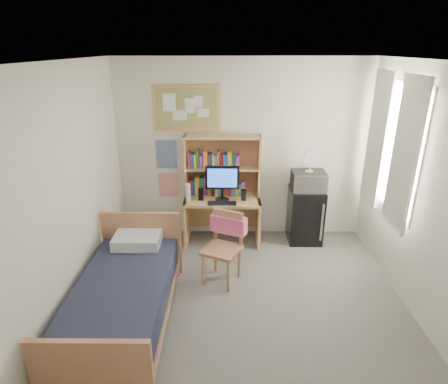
{
  "coord_description": "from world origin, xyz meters",
  "views": [
    {
      "loc": [
        -0.23,
        -3.16,
        2.72
      ],
      "look_at": [
        -0.26,
        1.2,
        1.01
      ],
      "focal_mm": 30.0,
      "sensor_mm": 36.0,
      "label": 1
    }
  ],
  "objects_px": {
    "desk_chair": "(222,249)",
    "bulletin_board": "(187,108)",
    "bed": "(124,303)",
    "desk": "(222,220)",
    "speaker_left": "(201,194)",
    "microwave": "(308,181)",
    "speaker_right": "(243,195)",
    "desk_fan": "(310,162)",
    "monitor": "(222,184)",
    "mini_fridge": "(305,215)"
  },
  "relations": [
    {
      "from": "desk_chair",
      "to": "bulletin_board",
      "type": "bearing_deg",
      "value": 135.46
    },
    {
      "from": "bulletin_board",
      "to": "bed",
      "type": "relative_size",
      "value": 0.5
    },
    {
      "from": "bulletin_board",
      "to": "desk",
      "type": "relative_size",
      "value": 0.86
    },
    {
      "from": "speaker_left",
      "to": "microwave",
      "type": "bearing_deg",
      "value": 3.49
    },
    {
      "from": "bulletin_board",
      "to": "bed",
      "type": "xyz_separation_m",
      "value": [
        -0.5,
        -2.09,
        -1.66
      ]
    },
    {
      "from": "desk_chair",
      "to": "desk",
      "type": "bearing_deg",
      "value": 114.75
    },
    {
      "from": "bulletin_board",
      "to": "speaker_right",
      "type": "relative_size",
      "value": 5.93
    },
    {
      "from": "bed",
      "to": "desk_fan",
      "type": "height_order",
      "value": "desk_fan"
    },
    {
      "from": "microwave",
      "to": "desk_fan",
      "type": "distance_m",
      "value": 0.28
    },
    {
      "from": "speaker_left",
      "to": "bed",
      "type": "bearing_deg",
      "value": -111.16
    },
    {
      "from": "speaker_left",
      "to": "desk_fan",
      "type": "bearing_deg",
      "value": 3.49
    },
    {
      "from": "desk",
      "to": "desk_chair",
      "type": "distance_m",
      "value": 1.03
    },
    {
      "from": "desk_chair",
      "to": "monitor",
      "type": "relative_size",
      "value": 1.78
    },
    {
      "from": "desk",
      "to": "speaker_left",
      "type": "distance_m",
      "value": 0.52
    },
    {
      "from": "desk",
      "to": "speaker_right",
      "type": "xyz_separation_m",
      "value": [
        0.3,
        -0.06,
        0.42
      ]
    },
    {
      "from": "bulletin_board",
      "to": "desk",
      "type": "distance_m",
      "value": 1.68
    },
    {
      "from": "bulletin_board",
      "to": "mini_fridge",
      "type": "relative_size",
      "value": 1.16
    },
    {
      "from": "microwave",
      "to": "speaker_right",
      "type": "bearing_deg",
      "value": -174.13
    },
    {
      "from": "bulletin_board",
      "to": "mini_fridge",
      "type": "distance_m",
      "value": 2.3
    },
    {
      "from": "desk_fan",
      "to": "mini_fridge",
      "type": "bearing_deg",
      "value": 90.0
    },
    {
      "from": "desk_chair",
      "to": "bed",
      "type": "distance_m",
      "value": 1.28
    },
    {
      "from": "desk_chair",
      "to": "mini_fridge",
      "type": "relative_size",
      "value": 1.09
    },
    {
      "from": "bulletin_board",
      "to": "speaker_left",
      "type": "xyz_separation_m",
      "value": [
        0.2,
        -0.34,
        -1.15
      ]
    },
    {
      "from": "bulletin_board",
      "to": "desk_chair",
      "type": "height_order",
      "value": "bulletin_board"
    },
    {
      "from": "desk",
      "to": "speaker_right",
      "type": "relative_size",
      "value": 6.87
    },
    {
      "from": "bed",
      "to": "speaker_right",
      "type": "bearing_deg",
      "value": 53.42
    },
    {
      "from": "bulletin_board",
      "to": "speaker_right",
      "type": "distance_m",
      "value": 1.45
    },
    {
      "from": "bed",
      "to": "monitor",
      "type": "relative_size",
      "value": 3.74
    },
    {
      "from": "microwave",
      "to": "bed",
      "type": "bearing_deg",
      "value": -139.83
    },
    {
      "from": "bed",
      "to": "monitor",
      "type": "height_order",
      "value": "monitor"
    },
    {
      "from": "speaker_left",
      "to": "monitor",
      "type": "bearing_deg",
      "value": 0.0
    },
    {
      "from": "speaker_left",
      "to": "desk_fan",
      "type": "xyz_separation_m",
      "value": [
        1.52,
        0.08,
        0.45
      ]
    },
    {
      "from": "mini_fridge",
      "to": "bed",
      "type": "relative_size",
      "value": 0.43
    },
    {
      "from": "desk",
      "to": "bed",
      "type": "relative_size",
      "value": 0.58
    },
    {
      "from": "speaker_right",
      "to": "microwave",
      "type": "xyz_separation_m",
      "value": [
        0.92,
        0.08,
        0.18
      ]
    },
    {
      "from": "bed",
      "to": "speaker_left",
      "type": "bearing_deg",
      "value": 68.37
    },
    {
      "from": "bulletin_board",
      "to": "monitor",
      "type": "xyz_separation_m",
      "value": [
        0.5,
        -0.34,
        -0.99
      ]
    },
    {
      "from": "mini_fridge",
      "to": "desk_fan",
      "type": "distance_m",
      "value": 0.82
    },
    {
      "from": "bed",
      "to": "speaker_right",
      "type": "distance_m",
      "value": 2.23
    },
    {
      "from": "monitor",
      "to": "desk_fan",
      "type": "bearing_deg",
      "value": 4.34
    },
    {
      "from": "bulletin_board",
      "to": "desk_chair",
      "type": "xyz_separation_m",
      "value": [
        0.5,
        -1.31,
        -1.48
      ]
    },
    {
      "from": "bed",
      "to": "microwave",
      "type": "height_order",
      "value": "microwave"
    },
    {
      "from": "monitor",
      "to": "mini_fridge",
      "type": "bearing_deg",
      "value": 5.28
    },
    {
      "from": "monitor",
      "to": "desk_fan",
      "type": "relative_size",
      "value": 1.77
    },
    {
      "from": "desk",
      "to": "desk_chair",
      "type": "height_order",
      "value": "desk_chair"
    },
    {
      "from": "desk",
      "to": "monitor",
      "type": "height_order",
      "value": "monitor"
    },
    {
      "from": "desk_chair",
      "to": "mini_fridge",
      "type": "bearing_deg",
      "value": 66.0
    },
    {
      "from": "desk",
      "to": "speaker_right",
      "type": "height_order",
      "value": "speaker_right"
    },
    {
      "from": "bulletin_board",
      "to": "desk",
      "type": "bearing_deg",
      "value": -29.75
    },
    {
      "from": "desk_chair",
      "to": "desk_fan",
      "type": "xyz_separation_m",
      "value": [
        1.22,
        1.05,
        0.78
      ]
    }
  ]
}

